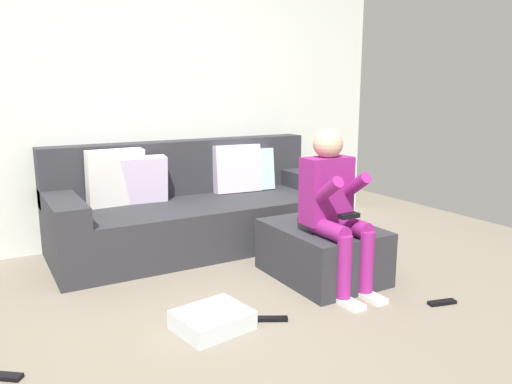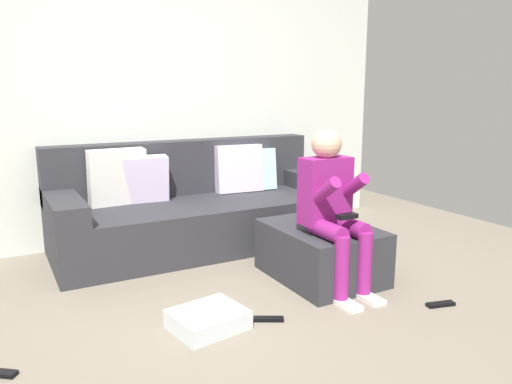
% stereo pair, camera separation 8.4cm
% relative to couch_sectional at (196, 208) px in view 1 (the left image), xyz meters
% --- Properties ---
extents(ground_plane, '(6.31, 6.31, 0.00)m').
position_rel_couch_sectional_xyz_m(ground_plane, '(-0.28, -1.64, -0.32)').
color(ground_plane, slate).
extents(wall_back, '(4.86, 0.10, 2.52)m').
position_rel_couch_sectional_xyz_m(wall_back, '(-0.28, 0.44, 0.94)').
color(wall_back, silver).
rests_on(wall_back, ground_plane).
extents(couch_sectional, '(2.43, 0.95, 0.88)m').
position_rel_couch_sectional_xyz_m(couch_sectional, '(0.00, 0.00, 0.00)').
color(couch_sectional, '#2D2D33').
rests_on(couch_sectional, ground_plane).
extents(ottoman, '(0.63, 0.83, 0.38)m').
position_rel_couch_sectional_xyz_m(ottoman, '(0.47, -1.16, -0.13)').
color(ottoman, '#2D2D33').
rests_on(ottoman, ground_plane).
extents(person_seated, '(0.34, 0.58, 1.08)m').
position_rel_couch_sectional_xyz_m(person_seated, '(0.41, -1.35, 0.28)').
color(person_seated, '#8C1E72').
rests_on(person_seated, ground_plane).
extents(storage_bin, '(0.44, 0.39, 0.11)m').
position_rel_couch_sectional_xyz_m(storage_bin, '(-0.55, -1.49, -0.27)').
color(storage_bin, silver).
rests_on(storage_bin, ground_plane).
extents(remote_near_ottoman, '(0.19, 0.09, 0.02)m').
position_rel_couch_sectional_xyz_m(remote_near_ottoman, '(0.84, -1.92, -0.31)').
color(remote_near_ottoman, black).
rests_on(remote_near_ottoman, ground_plane).
extents(remote_by_storage_bin, '(0.18, 0.13, 0.02)m').
position_rel_couch_sectional_xyz_m(remote_by_storage_bin, '(-0.20, -1.58, -0.31)').
color(remote_by_storage_bin, black).
rests_on(remote_by_storage_bin, ground_plane).
extents(remote_under_side_table, '(0.15, 0.14, 0.02)m').
position_rel_couch_sectional_xyz_m(remote_under_side_table, '(-1.60, -1.46, -0.31)').
color(remote_under_side_table, black).
rests_on(remote_under_side_table, ground_plane).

